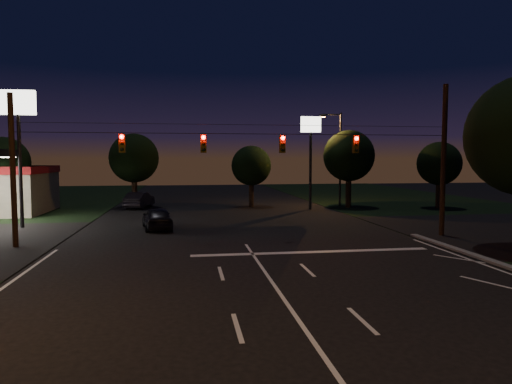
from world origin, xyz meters
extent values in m
plane|color=black|center=(0.00, 0.00, 0.00)|extent=(140.00, 140.00, 0.00)
cube|color=silver|center=(3.00, 11.50, 0.01)|extent=(12.00, 0.50, 0.01)
cylinder|color=black|center=(12.00, 15.00, 0.00)|extent=(0.30, 0.30, 9.00)
cylinder|color=black|center=(-12.00, 15.00, 0.00)|extent=(0.28, 0.28, 8.00)
cylinder|color=black|center=(0.00, 15.00, 6.00)|extent=(24.00, 0.03, 0.03)
cylinder|color=black|center=(0.00, 15.00, 6.50)|extent=(24.00, 0.02, 0.02)
cube|color=#3F3307|center=(-6.50, 15.00, 5.45)|extent=(0.32, 0.26, 1.00)
sphere|color=#FF0705|center=(-6.50, 14.84, 5.78)|extent=(0.22, 0.22, 0.22)
sphere|color=black|center=(-6.50, 14.84, 5.45)|extent=(0.20, 0.20, 0.20)
sphere|color=black|center=(-6.50, 14.84, 5.12)|extent=(0.20, 0.20, 0.20)
cube|color=#3F3307|center=(-2.20, 15.00, 5.45)|extent=(0.32, 0.26, 1.00)
sphere|color=#FF0705|center=(-2.20, 14.84, 5.78)|extent=(0.22, 0.22, 0.22)
sphere|color=black|center=(-2.20, 14.84, 5.45)|extent=(0.20, 0.20, 0.20)
sphere|color=black|center=(-2.20, 14.84, 5.12)|extent=(0.20, 0.20, 0.20)
cube|color=#3F3307|center=(2.20, 15.00, 5.45)|extent=(0.32, 0.26, 1.00)
sphere|color=#FF0705|center=(2.20, 14.84, 5.78)|extent=(0.22, 0.22, 0.22)
sphere|color=black|center=(2.20, 14.84, 5.45)|extent=(0.20, 0.20, 0.20)
sphere|color=black|center=(2.20, 14.84, 5.12)|extent=(0.20, 0.20, 0.20)
cube|color=#3F3307|center=(6.50, 15.00, 5.45)|extent=(0.32, 0.26, 1.00)
sphere|color=#FF0705|center=(6.50, 14.84, 5.78)|extent=(0.22, 0.22, 0.22)
sphere|color=black|center=(6.50, 14.84, 5.45)|extent=(0.20, 0.20, 0.20)
sphere|color=black|center=(6.50, 14.84, 5.12)|extent=(0.20, 0.20, 0.20)
cylinder|color=black|center=(-14.00, 22.00, 3.75)|extent=(0.24, 0.24, 7.50)
cube|color=white|center=(-14.00, 22.00, 8.30)|extent=(2.20, 0.30, 1.60)
cylinder|color=black|center=(8.00, 30.00, 3.50)|extent=(0.24, 0.24, 7.00)
cube|color=white|center=(8.00, 30.00, 7.70)|extent=(1.80, 0.30, 1.40)
cylinder|color=black|center=(11.50, 32.00, 4.50)|extent=(0.20, 0.20, 9.00)
cylinder|color=black|center=(10.60, 32.00, 8.80)|extent=(1.80, 0.12, 0.12)
cube|color=black|center=(9.70, 32.00, 8.70)|extent=(0.60, 0.35, 0.22)
cube|color=orange|center=(9.70, 32.00, 8.58)|extent=(0.45, 0.25, 0.04)
cylinder|color=black|center=(-18.00, 30.00, 1.50)|extent=(0.49, 0.49, 3.00)
sphere|color=black|center=(-18.00, 30.00, 4.32)|extent=(4.20, 4.20, 4.20)
sphere|color=black|center=(-17.58, 30.32, 4.19)|extent=(3.15, 3.15, 3.15)
cylinder|color=black|center=(-8.00, 34.00, 1.62)|extent=(0.52, 0.52, 3.25)
sphere|color=black|center=(-8.00, 34.00, 4.68)|extent=(4.60, 4.60, 4.60)
sphere|color=black|center=(-7.54, 34.34, 4.54)|extent=(3.45, 3.45, 3.45)
sphere|color=black|center=(-8.46, 34.23, 4.58)|extent=(3.22, 3.22, 3.22)
cylinder|color=black|center=(3.00, 33.00, 1.38)|extent=(0.47, 0.47, 2.75)
sphere|color=black|center=(3.00, 33.00, 3.96)|extent=(3.80, 3.80, 3.80)
sphere|color=black|center=(3.38, 33.28, 3.85)|extent=(2.85, 2.85, 2.85)
sphere|color=black|center=(2.62, 33.19, 3.87)|extent=(2.66, 2.66, 2.66)
cylinder|color=black|center=(12.00, 31.00, 1.70)|extent=(0.53, 0.53, 3.40)
sphere|color=black|center=(12.00, 31.00, 4.90)|extent=(4.80, 4.80, 4.80)
sphere|color=black|center=(12.48, 31.36, 4.75)|extent=(3.60, 3.60, 3.60)
sphere|color=black|center=(11.52, 31.24, 4.79)|extent=(3.36, 3.36, 3.36)
cylinder|color=black|center=(20.00, 29.00, 1.45)|extent=(0.48, 0.48, 2.90)
sphere|color=black|center=(20.00, 29.00, 4.18)|extent=(4.00, 4.00, 4.00)
sphere|color=black|center=(20.40, 29.30, 4.06)|extent=(3.00, 3.00, 3.00)
sphere|color=black|center=(19.60, 29.20, 4.09)|extent=(2.80, 2.80, 2.80)
imported|color=black|center=(-5.06, 20.20, 0.73)|extent=(2.38, 4.53, 1.47)
imported|color=black|center=(-7.53, 33.65, 0.75)|extent=(2.56, 4.82, 1.51)
camera|label=1|loc=(-3.14, -10.15, 4.64)|focal=32.00mm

